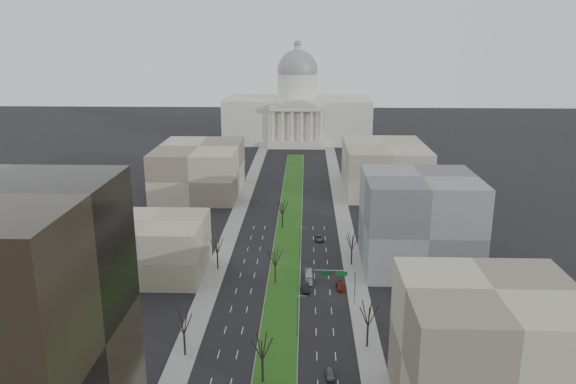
% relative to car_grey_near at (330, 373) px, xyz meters
% --- Properties ---
extents(ground, '(600.00, 600.00, 0.00)m').
position_rel_car_grey_near_xyz_m(ground, '(-9.67, 77.97, -0.68)').
color(ground, black).
rests_on(ground, ground).
extents(median, '(8.00, 222.03, 0.20)m').
position_rel_car_grey_near_xyz_m(median, '(-9.67, 76.95, -0.58)').
color(median, '#999993').
rests_on(median, ground).
extents(sidewalk_left, '(5.00, 330.00, 0.15)m').
position_rel_car_grey_near_xyz_m(sidewalk_left, '(-27.17, 52.97, -0.61)').
color(sidewalk_left, gray).
rests_on(sidewalk_left, ground).
extents(sidewalk_right, '(5.00, 330.00, 0.15)m').
position_rel_car_grey_near_xyz_m(sidewalk_right, '(7.83, 52.97, -0.61)').
color(sidewalk_right, gray).
rests_on(sidewalk_right, ground).
extents(capitol, '(80.00, 46.00, 55.00)m').
position_rel_car_grey_near_xyz_m(capitol, '(-9.67, 227.55, 15.62)').
color(capitol, beige).
rests_on(capitol, ground).
extents(building_beige_left, '(26.00, 22.00, 14.00)m').
position_rel_car_grey_near_xyz_m(building_beige_left, '(-42.67, 42.97, 6.32)').
color(building_beige_left, '#9E987A').
rests_on(building_beige_left, ground).
extents(building_tan_right, '(26.00, 24.00, 22.00)m').
position_rel_car_grey_near_xyz_m(building_tan_right, '(23.33, -10.03, 10.32)').
color(building_tan_right, gray).
rests_on(building_tan_right, ground).
extents(building_grey_right, '(28.00, 26.00, 24.00)m').
position_rel_car_grey_near_xyz_m(building_grey_right, '(24.33, 49.97, 11.32)').
color(building_grey_right, slate).
rests_on(building_grey_right, ground).
extents(building_far_left, '(30.00, 40.00, 18.00)m').
position_rel_car_grey_near_xyz_m(building_far_left, '(-44.67, 117.97, 8.32)').
color(building_far_left, gray).
rests_on(building_far_left, ground).
extents(building_far_right, '(30.00, 40.00, 18.00)m').
position_rel_car_grey_near_xyz_m(building_far_right, '(25.33, 122.97, 8.32)').
color(building_far_right, '#9E987A').
rests_on(building_far_right, ground).
extents(tree_left_mid, '(5.40, 5.40, 9.72)m').
position_rel_car_grey_near_xyz_m(tree_left_mid, '(-26.87, 5.97, 6.32)').
color(tree_left_mid, black).
rests_on(tree_left_mid, ground).
extents(tree_left_far, '(5.28, 5.28, 9.50)m').
position_rel_car_grey_near_xyz_m(tree_left_far, '(-26.87, 45.97, 6.16)').
color(tree_left_far, black).
rests_on(tree_left_far, ground).
extents(tree_right_mid, '(5.52, 5.52, 9.94)m').
position_rel_car_grey_near_xyz_m(tree_right_mid, '(7.53, 9.97, 6.47)').
color(tree_right_mid, black).
rests_on(tree_right_mid, ground).
extents(tree_right_far, '(5.04, 5.04, 9.07)m').
position_rel_car_grey_near_xyz_m(tree_right_far, '(7.53, 49.97, 5.85)').
color(tree_right_far, black).
rests_on(tree_right_far, ground).
extents(tree_median_a, '(5.40, 5.40, 9.72)m').
position_rel_car_grey_near_xyz_m(tree_median_a, '(-11.67, -2.03, 6.32)').
color(tree_median_a, black).
rests_on(tree_median_a, ground).
extents(tree_median_b, '(5.40, 5.40, 9.72)m').
position_rel_car_grey_near_xyz_m(tree_median_b, '(-11.67, 37.97, 6.32)').
color(tree_median_b, black).
rests_on(tree_median_b, ground).
extents(tree_median_c, '(5.40, 5.40, 9.72)m').
position_rel_car_grey_near_xyz_m(tree_median_c, '(-11.67, 77.97, 6.32)').
color(tree_median_c, black).
rests_on(tree_median_c, ground).
extents(streetlamp_median_b, '(1.90, 0.20, 9.16)m').
position_rel_car_grey_near_xyz_m(streetlamp_median_b, '(-5.91, 12.97, 4.13)').
color(streetlamp_median_b, gray).
rests_on(streetlamp_median_b, ground).
extents(streetlamp_median_c, '(1.90, 0.20, 9.16)m').
position_rel_car_grey_near_xyz_m(streetlamp_median_c, '(-5.91, 52.97, 4.13)').
color(streetlamp_median_c, gray).
rests_on(streetlamp_median_c, ground).
extents(mast_arm_signs, '(9.12, 0.24, 8.09)m').
position_rel_car_grey_near_xyz_m(mast_arm_signs, '(3.82, 27.99, 5.43)').
color(mast_arm_signs, gray).
rests_on(mast_arm_signs, ground).
extents(car_grey_near, '(2.05, 4.16, 1.36)m').
position_rel_car_grey_near_xyz_m(car_grey_near, '(0.00, 0.00, 0.00)').
color(car_grey_near, '#57585F').
rests_on(car_grey_near, ground).
extents(car_black, '(2.32, 4.92, 1.56)m').
position_rel_car_grey_near_xyz_m(car_black, '(-4.47, 34.19, 0.10)').
color(car_black, black).
rests_on(car_black, ground).
extents(car_red, '(2.06, 4.53, 1.28)m').
position_rel_car_grey_near_xyz_m(car_red, '(3.83, 35.39, -0.04)').
color(car_red, maroon).
rests_on(car_red, ground).
extents(car_grey_far, '(2.95, 5.13, 1.35)m').
position_rel_car_grey_near_xyz_m(car_grey_far, '(-0.57, 67.86, -0.01)').
color(car_grey_far, '#45474C').
rests_on(car_grey_far, ground).
extents(box_van, '(1.74, 7.34, 2.04)m').
position_rel_car_grey_near_xyz_m(box_van, '(-3.60, 40.20, 0.34)').
color(box_van, silver).
rests_on(box_van, ground).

